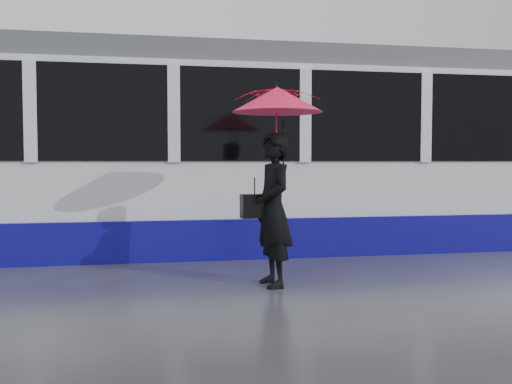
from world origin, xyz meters
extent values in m
plane|color=#2F2F34|center=(0.00, 0.00, 0.00)|extent=(90.00, 90.00, 0.00)
cube|color=#3F3D38|center=(0.00, 1.78, 0.01)|extent=(34.00, 0.07, 0.02)
cube|color=#3F3D38|center=(0.00, 3.22, 0.01)|extent=(34.00, 0.07, 0.02)
cube|color=white|center=(-1.95, 2.50, 1.52)|extent=(24.00, 2.40, 2.95)
cube|color=#0F0B80|center=(-1.95, 2.50, 0.31)|extent=(24.00, 2.56, 0.62)
cube|color=black|center=(-1.95, 2.50, 2.20)|extent=(23.00, 2.48, 1.40)
cube|color=#505256|center=(-1.95, 2.50, 3.17)|extent=(23.60, 2.20, 0.35)
imported|color=black|center=(0.63, -0.62, 0.92)|extent=(0.54, 0.73, 1.84)
imported|color=#E81356|center=(0.68, -0.62, 1.93)|extent=(1.14, 1.16, 0.92)
cone|color=#E81356|center=(0.68, -0.62, 2.22)|extent=(1.23, 1.23, 0.30)
cylinder|color=black|center=(0.68, -0.62, 2.39)|extent=(0.01, 0.01, 0.07)
cylinder|color=black|center=(0.76, -0.60, 1.59)|extent=(0.02, 0.02, 0.80)
cube|color=black|center=(0.41, -0.60, 0.96)|extent=(0.35, 0.19, 0.28)
cylinder|color=black|center=(0.41, -0.60, 1.19)|extent=(0.01, 0.01, 0.18)
camera|label=1|loc=(-0.83, -7.23, 1.48)|focal=40.00mm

